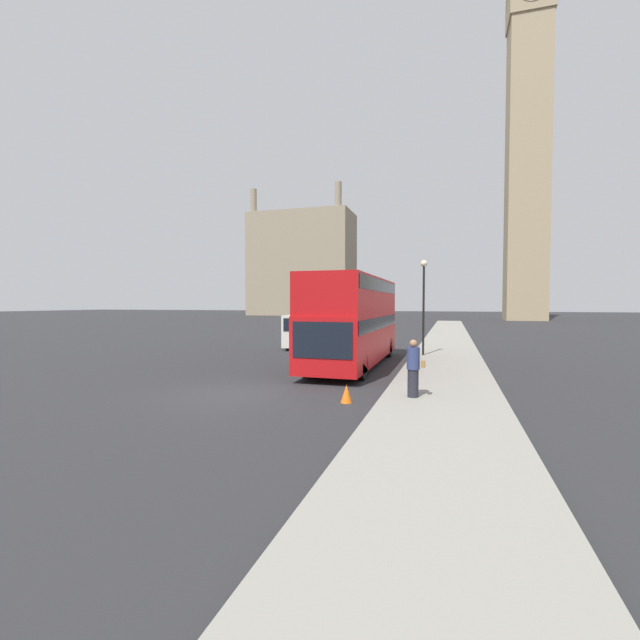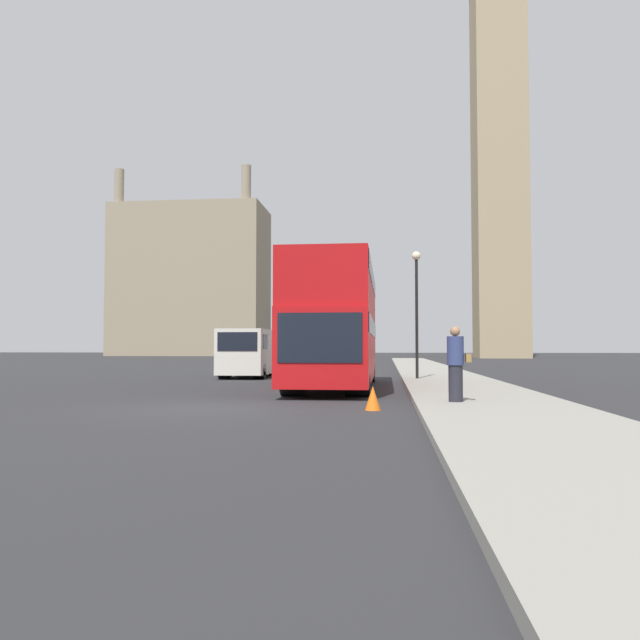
{
  "view_description": "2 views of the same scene",
  "coord_description": "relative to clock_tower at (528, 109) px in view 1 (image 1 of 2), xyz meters",
  "views": [
    {
      "loc": [
        7.03,
        -12.57,
        3.02
      ],
      "look_at": [
        1.2,
        6.49,
        2.23
      ],
      "focal_mm": 24.0,
      "sensor_mm": 36.0,
      "label": 1
    },
    {
      "loc": [
        4.34,
        -14.24,
        1.42
      ],
      "look_at": [
        1.2,
        15.42,
        2.73
      ],
      "focal_mm": 35.0,
      "sensor_mm": 36.0,
      "label": 2
    }
  ],
  "objects": [
    {
      "name": "building_block_distant",
      "position": [
        -48.34,
        19.33,
        -23.88
      ],
      "size": [
        25.27,
        12.84,
        30.97
      ],
      "color": "gray",
      "rests_on": "ground_plane"
    },
    {
      "name": "clock_tower",
      "position": [
        0.0,
        0.0,
        0.0
      ],
      "size": [
        7.08,
        7.25,
        71.51
      ],
      "color": "tan",
      "rests_on": "ground_plane"
    },
    {
      "name": "white_van",
      "position": [
        -21.57,
        -55.06,
        -35.41
      ],
      "size": [
        2.11,
        5.66,
        2.24
      ],
      "color": "silver",
      "rests_on": "ground_plane"
    },
    {
      "name": "street_lamp",
      "position": [
        -13.89,
        -58.44,
        -32.99
      ],
      "size": [
        0.36,
        0.36,
        5.23
      ],
      "color": "black",
      "rests_on": "sidewalk_strip"
    },
    {
      "name": "red_double_decker_bus",
      "position": [
        -16.9,
        -62.45,
        -34.27
      ],
      "size": [
        2.62,
        10.78,
        4.21
      ],
      "color": "#B71114",
      "rests_on": "ground_plane"
    },
    {
      "name": "parked_sedan",
      "position": [
        -21.79,
        -34.55,
        -35.9
      ],
      "size": [
        1.78,
        4.78,
        1.6
      ],
      "color": "black",
      "rests_on": "ground_plane"
    },
    {
      "name": "sidewalk_strip",
      "position": [
        -12.66,
        -70.05,
        -36.55
      ],
      "size": [
        3.65,
        120.0,
        0.15
      ],
      "color": "gray",
      "rests_on": "ground_plane"
    },
    {
      "name": "pedestrian",
      "position": [
        -13.52,
        -69.39,
        -35.6
      ],
      "size": [
        0.55,
        0.39,
        1.76
      ],
      "color": "#23232D",
      "rests_on": "sidewalk_strip"
    },
    {
      "name": "ground_plane",
      "position": [
        -19.49,
        -70.05,
        -36.62
      ],
      "size": [
        300.0,
        300.0,
        0.0
      ],
      "primitive_type": "plane",
      "color": "#28282B"
    },
    {
      "name": "traffic_cone",
      "position": [
        -15.45,
        -70.09,
        -36.35
      ],
      "size": [
        0.36,
        0.36,
        0.55
      ],
      "color": "orange",
      "rests_on": "ground_plane"
    }
  ]
}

